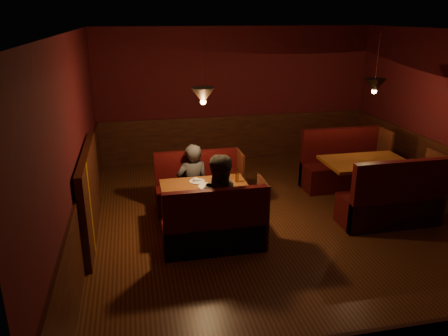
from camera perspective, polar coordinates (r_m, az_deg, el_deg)
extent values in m
cube|color=#3F1F0F|center=(6.90, 8.29, -7.70)|extent=(6.00, 7.00, 0.01)
cube|color=black|center=(6.16, 9.64, 17.18)|extent=(6.00, 7.00, 0.01)
cube|color=#3F1113|center=(9.65, 1.55, 9.45)|extent=(6.00, 0.01, 2.90)
cube|color=#3F1113|center=(6.03, -18.92, 2.28)|extent=(0.01, 7.00, 2.90)
cube|color=black|center=(9.84, 1.54, 3.96)|extent=(6.00, 0.04, 1.00)
cube|color=black|center=(6.35, -17.77, -5.91)|extent=(0.04, 7.00, 1.00)
cube|color=black|center=(6.65, -17.10, -3.26)|extent=(0.10, 2.20, 1.30)
cube|color=#B77914|center=(6.14, -16.99, -5.17)|extent=(0.01, 0.12, 1.30)
cylinder|color=#333333|center=(6.13, -2.82, 13.14)|extent=(0.01, 0.01, 0.80)
cone|color=black|center=(6.19, -2.76, 9.46)|extent=(0.34, 0.34, 0.22)
sphere|color=#FFBF72|center=(6.20, -2.74, 8.64)|extent=(0.08, 0.08, 0.08)
cylinder|color=#333333|center=(7.41, 19.43, 13.18)|extent=(0.01, 0.01, 0.80)
cone|color=black|center=(7.45, 19.08, 10.13)|extent=(0.34, 0.34, 0.22)
sphere|color=#FFBF72|center=(7.47, 19.01, 9.45)|extent=(0.08, 0.08, 0.08)
cube|color=brown|center=(6.57, -2.56, -2.46)|extent=(1.30, 0.79, 0.05)
cylinder|color=black|center=(6.70, -2.52, -5.22)|extent=(0.13, 0.13, 0.65)
cylinder|color=black|center=(6.84, -2.48, -7.56)|extent=(0.52, 0.52, 0.04)
cylinder|color=silver|center=(6.49, -2.27, -2.44)|extent=(0.26, 0.26, 0.02)
cube|color=black|center=(6.46, -1.56, -2.28)|extent=(0.08, 0.07, 0.03)
ellipsoid|color=silver|center=(6.42, -2.17, -2.33)|extent=(0.07, 0.07, 0.05)
cube|color=tan|center=(6.40, -1.81, -2.51)|extent=(0.08, 0.07, 0.03)
cylinder|color=silver|center=(6.41, -2.09, -2.59)|extent=(0.08, 0.10, 0.01)
cylinder|color=silver|center=(6.70, -3.53, -1.75)|extent=(0.24, 0.24, 0.01)
ellipsoid|color=beige|center=(6.70, -3.72, -1.46)|extent=(0.09, 0.09, 0.05)
cube|color=silver|center=(6.69, -3.41, -1.70)|extent=(0.19, 0.04, 0.00)
cylinder|color=white|center=(6.60, -0.41, -1.75)|extent=(0.05, 0.05, 0.08)
cylinder|color=white|center=(6.83, 1.06, -0.73)|extent=(0.07, 0.07, 0.14)
cylinder|color=white|center=(6.45, 1.22, -1.97)|extent=(0.07, 0.07, 0.14)
cylinder|color=#47230F|center=(6.66, 1.72, -1.23)|extent=(0.06, 0.06, 0.15)
cylinder|color=#47230F|center=(6.62, 1.73, -0.36)|extent=(0.02, 0.02, 0.07)
ellipsoid|color=white|center=(6.46, 0.44, -2.40)|extent=(0.10, 0.09, 0.04)
cube|color=black|center=(7.36, -3.38, -3.91)|extent=(1.39, 0.51, 0.42)
cube|color=black|center=(7.44, -3.66, -1.34)|extent=(1.39, 0.11, 0.98)
cube|color=black|center=(7.38, 2.07, -1.47)|extent=(0.04, 0.51, 0.98)
cube|color=black|center=(6.16, -1.45, -8.76)|extent=(1.39, 0.51, 0.42)
cube|color=black|center=(5.86, -1.11, -7.26)|extent=(1.39, 0.11, 0.98)
cube|color=black|center=(6.19, 5.08, -5.81)|extent=(0.04, 0.51, 0.98)
cube|color=brown|center=(7.74, 18.05, 0.75)|extent=(1.41, 0.90, 0.05)
cylinder|color=black|center=(7.87, 17.76, -1.99)|extent=(0.15, 0.15, 0.74)
cylinder|color=black|center=(8.00, 17.50, -4.32)|extent=(0.59, 0.59, 0.04)
cube|color=black|center=(8.54, 15.20, -1.00)|extent=(1.51, 0.58, 0.48)
cube|color=black|center=(8.63, 14.72, 1.49)|extent=(1.51, 0.13, 1.11)
cube|color=black|center=(8.82, 19.89, 1.32)|extent=(0.04, 0.58, 1.11)
cube|color=black|center=(7.32, 20.54, -5.07)|extent=(1.51, 0.58, 0.48)
cube|color=black|center=(7.03, 21.80, -3.44)|extent=(1.51, 0.13, 1.11)
cube|color=black|center=(7.64, 25.77, -2.21)|extent=(0.04, 0.58, 1.11)
imported|color=#343536|center=(7.16, -4.16, 0.05)|extent=(0.59, 0.43, 1.50)
imported|color=#312C25|center=(5.99, 0.00, -2.88)|extent=(0.83, 0.65, 1.69)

